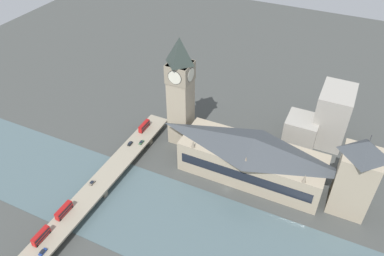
{
  "coord_description": "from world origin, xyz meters",
  "views": [
    {
      "loc": [
        -139.74,
        -44.32,
        160.35
      ],
      "look_at": [
        21.82,
        32.33,
        18.41
      ],
      "focal_mm": 35.0,
      "sensor_mm": 36.0,
      "label": 1
    }
  ],
  "objects_px": {
    "double_decker_bus_lead": "(64,210)",
    "car_northbound_mid": "(92,183)",
    "parliament_hall": "(252,158)",
    "clock_tower": "(180,89)",
    "car_southbound_lead": "(141,142)",
    "car_northbound_lead": "(43,252)",
    "car_northbound_tail": "(130,143)",
    "victoria_tower": "(356,176)",
    "road_bridge": "(97,187)",
    "double_decker_bus_rear": "(144,126)",
    "double_decker_bus_mid": "(41,236)"
  },
  "relations": [
    {
      "from": "road_bridge",
      "to": "car_northbound_mid",
      "type": "relative_size",
      "value": 37.18
    },
    {
      "from": "car_northbound_tail",
      "to": "double_decker_bus_mid",
      "type": "bearing_deg",
      "value": 179.75
    },
    {
      "from": "car_northbound_tail",
      "to": "car_northbound_mid",
      "type": "bearing_deg",
      "value": 178.58
    },
    {
      "from": "clock_tower",
      "to": "car_southbound_lead",
      "type": "distance_m",
      "value": 42.44
    },
    {
      "from": "car_northbound_tail",
      "to": "car_southbound_lead",
      "type": "xyz_separation_m",
      "value": [
        4.15,
        -5.8,
        -0.07
      ]
    },
    {
      "from": "car_northbound_mid",
      "to": "car_northbound_tail",
      "type": "bearing_deg",
      "value": -1.42
    },
    {
      "from": "victoria_tower",
      "to": "car_northbound_mid",
      "type": "relative_size",
      "value": 13.13
    },
    {
      "from": "victoria_tower",
      "to": "car_northbound_tail",
      "type": "relative_size",
      "value": 12.22
    },
    {
      "from": "victoria_tower",
      "to": "road_bridge",
      "type": "distance_m",
      "value": 138.07
    },
    {
      "from": "car_northbound_lead",
      "to": "road_bridge",
      "type": "bearing_deg",
      "value": 3.65
    },
    {
      "from": "car_northbound_lead",
      "to": "car_southbound_lead",
      "type": "relative_size",
      "value": 1.0
    },
    {
      "from": "double_decker_bus_mid",
      "to": "double_decker_bus_lead",
      "type": "bearing_deg",
      "value": 1.55
    },
    {
      "from": "road_bridge",
      "to": "car_northbound_lead",
      "type": "xyz_separation_m",
      "value": [
        -45.19,
        -2.89,
        1.81
      ]
    },
    {
      "from": "parliament_hall",
      "to": "car_southbound_lead",
      "type": "bearing_deg",
      "value": 96.75
    },
    {
      "from": "road_bridge",
      "to": "double_decker_bus_mid",
      "type": "distance_m",
      "value": 39.79
    },
    {
      "from": "car_southbound_lead",
      "to": "double_decker_bus_mid",
      "type": "bearing_deg",
      "value": 175.7
    },
    {
      "from": "road_bridge",
      "to": "double_decker_bus_rear",
      "type": "height_order",
      "value": "double_decker_bus_rear"
    },
    {
      "from": "victoria_tower",
      "to": "parliament_hall",
      "type": "bearing_deg",
      "value": 90.06
    },
    {
      "from": "victoria_tower",
      "to": "double_decker_bus_rear",
      "type": "bearing_deg",
      "value": 87.84
    },
    {
      "from": "parliament_hall",
      "to": "road_bridge",
      "type": "xyz_separation_m",
      "value": [
        -50.32,
        72.73,
        -9.21
      ]
    },
    {
      "from": "car_northbound_tail",
      "to": "car_southbound_lead",
      "type": "bearing_deg",
      "value": -54.38
    },
    {
      "from": "parliament_hall",
      "to": "victoria_tower",
      "type": "height_order",
      "value": "victoria_tower"
    },
    {
      "from": "parliament_hall",
      "to": "road_bridge",
      "type": "bearing_deg",
      "value": 124.68
    },
    {
      "from": "parliament_hall",
      "to": "clock_tower",
      "type": "xyz_separation_m",
      "value": [
        12.57,
        51.56,
        24.97
      ]
    },
    {
      "from": "clock_tower",
      "to": "victoria_tower",
      "type": "relative_size",
      "value": 1.44
    },
    {
      "from": "double_decker_bus_lead",
      "to": "car_northbound_mid",
      "type": "height_order",
      "value": "double_decker_bus_lead"
    },
    {
      "from": "double_decker_bus_lead",
      "to": "double_decker_bus_rear",
      "type": "relative_size",
      "value": 1.03
    },
    {
      "from": "victoria_tower",
      "to": "car_northbound_lead",
      "type": "relative_size",
      "value": 11.89
    },
    {
      "from": "double_decker_bus_rear",
      "to": "car_northbound_lead",
      "type": "xyz_separation_m",
      "value": [
        -100.46,
        -5.32,
        -1.89
      ]
    },
    {
      "from": "car_southbound_lead",
      "to": "car_northbound_mid",
      "type": "bearing_deg",
      "value": 170.82
    },
    {
      "from": "car_northbound_mid",
      "to": "car_northbound_tail",
      "type": "relative_size",
      "value": 0.93
    },
    {
      "from": "car_northbound_tail",
      "to": "parliament_hall",
      "type": "bearing_deg",
      "value": -80.66
    },
    {
      "from": "car_northbound_lead",
      "to": "clock_tower",
      "type": "bearing_deg",
      "value": -9.6
    },
    {
      "from": "double_decker_bus_mid",
      "to": "double_decker_bus_rear",
      "type": "bearing_deg",
      "value": -0.25
    },
    {
      "from": "clock_tower",
      "to": "double_decker_bus_rear",
      "type": "xyz_separation_m",
      "value": [
        -7.63,
        23.6,
        -30.47
      ]
    },
    {
      "from": "victoria_tower",
      "to": "double_decker_bus_rear",
      "type": "distance_m",
      "value": 130.58
    },
    {
      "from": "victoria_tower",
      "to": "car_northbound_tail",
      "type": "height_order",
      "value": "victoria_tower"
    },
    {
      "from": "parliament_hall",
      "to": "car_northbound_tail",
      "type": "height_order",
      "value": "parliament_hall"
    },
    {
      "from": "double_decker_bus_mid",
      "to": "parliament_hall",
      "type": "bearing_deg",
      "value": -40.07
    },
    {
      "from": "parliament_hall",
      "to": "double_decker_bus_mid",
      "type": "xyz_separation_m",
      "value": [
        -89.83,
        75.57,
        -5.43
      ]
    },
    {
      "from": "victoria_tower",
      "to": "clock_tower",
      "type": "bearing_deg",
      "value": 83.27
    },
    {
      "from": "clock_tower",
      "to": "double_decker_bus_lead",
      "type": "height_order",
      "value": "clock_tower"
    },
    {
      "from": "road_bridge",
      "to": "car_northbound_tail",
      "type": "relative_size",
      "value": 34.58
    },
    {
      "from": "clock_tower",
      "to": "road_bridge",
      "type": "xyz_separation_m",
      "value": [
        -62.89,
        21.17,
        -34.17
      ]
    },
    {
      "from": "car_northbound_mid",
      "to": "car_southbound_lead",
      "type": "height_order",
      "value": "same"
    },
    {
      "from": "parliament_hall",
      "to": "car_northbound_lead",
      "type": "height_order",
      "value": "parliament_hall"
    },
    {
      "from": "clock_tower",
      "to": "car_northbound_lead",
      "type": "relative_size",
      "value": 17.16
    },
    {
      "from": "double_decker_bus_mid",
      "to": "car_northbound_mid",
      "type": "bearing_deg",
      "value": 0.84
    },
    {
      "from": "car_northbound_tail",
      "to": "car_southbound_lead",
      "type": "height_order",
      "value": "car_northbound_tail"
    },
    {
      "from": "car_northbound_mid",
      "to": "car_southbound_lead",
      "type": "distance_m",
      "value": 42.17
    }
  ]
}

